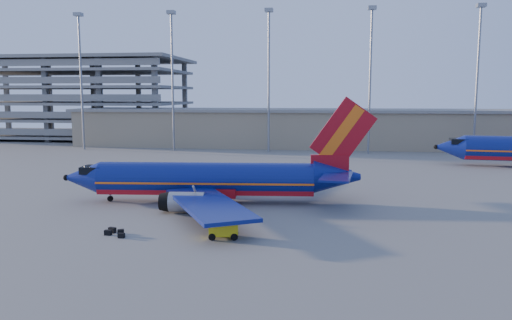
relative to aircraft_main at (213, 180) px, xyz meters
name	(u,v)px	position (x,y,z in m)	size (l,w,h in m)	color
ground	(268,199)	(5.75, 2.57, -2.46)	(220.00, 220.00, 0.00)	slate
terminal_building	(341,128)	(15.75, 60.57, 1.85)	(122.00, 16.00, 8.50)	gray
parking_garage	(72,95)	(-56.25, 76.62, 9.27)	(62.00, 32.00, 21.40)	slate
light_mast_row	(319,65)	(10.75, 48.57, 15.09)	(101.60, 1.60, 28.65)	gray
aircraft_main	(213,180)	(0.00, 0.00, 0.00)	(34.07, 32.67, 11.54)	navy
baggage_tug	(224,228)	(3.81, -13.35, -1.57)	(2.55, 1.74, 1.71)	yellow
luggage_pile	(115,232)	(-5.44, -13.63, -2.23)	(2.02, 1.82, 0.54)	black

